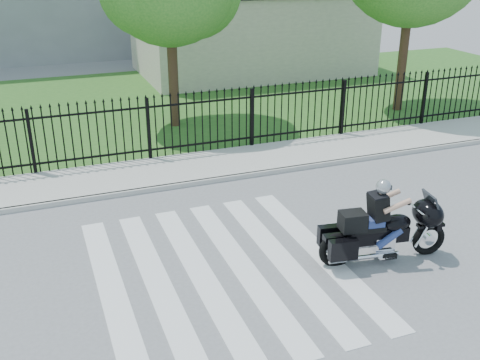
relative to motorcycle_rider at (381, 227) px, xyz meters
name	(u,v)px	position (x,y,z in m)	size (l,w,h in m)	color
ground	(222,271)	(-2.92, 0.67, -0.69)	(120.00, 120.00, 0.00)	slate
crosswalk	(222,271)	(-2.92, 0.67, -0.69)	(5.00, 5.50, 0.01)	silver
sidewalk	(159,172)	(-2.92, 5.67, -0.63)	(40.00, 2.00, 0.12)	#ADAAA3
curb	(169,187)	(-2.92, 4.67, -0.63)	(40.00, 0.12, 0.12)	#ADAAA3
grass_strip	(115,107)	(-2.92, 12.67, -0.68)	(40.00, 12.00, 0.02)	#26571D
iron_fence	(149,131)	(-2.92, 6.67, 0.21)	(26.00, 0.04, 1.80)	black
building_low	(251,33)	(4.08, 16.67, 1.06)	(10.00, 6.00, 3.50)	beige
motorcycle_rider	(381,227)	(0.00, 0.00, 0.00)	(2.55, 1.05, 1.69)	black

